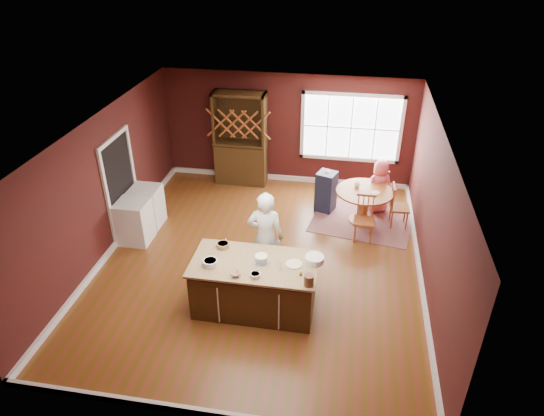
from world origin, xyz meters
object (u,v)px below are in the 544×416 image
(toddler, at_px, (330,178))
(washer, at_px, (134,222))
(dining_table, at_px, (364,200))
(baker, at_px, (265,237))
(seated_woman, at_px, (379,186))
(hutch, at_px, (241,139))
(chair_south, at_px, (364,219))
(kitchen_island, at_px, (255,286))
(dryer, at_px, (147,206))
(chair_north, at_px, (376,187))
(high_chair, at_px, (326,191))
(chair_east, at_px, (400,206))
(layer_cake, at_px, (261,259))

(toddler, height_order, washer, toddler)
(dining_table, distance_m, baker, 2.88)
(seated_woman, height_order, hutch, hutch)
(chair_south, bearing_deg, hutch, 146.28)
(kitchen_island, distance_m, hutch, 4.72)
(dining_table, xyz_separation_m, dryer, (-4.54, -0.89, -0.10))
(kitchen_island, distance_m, baker, 0.92)
(dining_table, distance_m, dryer, 4.62)
(chair_south, xyz_separation_m, chair_north, (0.26, 1.45, -0.02))
(chair_south, bearing_deg, seated_woman, 77.72)
(kitchen_island, xyz_separation_m, washer, (-2.78, 1.56, 0.01))
(kitchen_island, xyz_separation_m, high_chair, (0.93, 3.44, 0.05))
(baker, xyz_separation_m, chair_east, (2.47, 2.24, -0.40))
(washer, bearing_deg, chair_east, 15.59)
(baker, bearing_deg, layer_cake, 93.32)
(layer_cake, height_order, chair_south, layer_cake)
(chair_north, distance_m, seated_woman, 0.25)
(seated_woman, distance_m, dryer, 5.07)
(chair_north, bearing_deg, dryer, -9.16)
(chair_east, relative_size, seated_woman, 0.78)
(baker, bearing_deg, high_chair, -110.42)
(dining_table, bearing_deg, chair_north, 68.91)
(dining_table, relative_size, layer_cake, 4.26)
(seated_woman, height_order, dryer, seated_woman)
(high_chair, relative_size, hutch, 0.42)
(kitchen_island, xyz_separation_m, dining_table, (1.75, 3.08, 0.10))
(dining_table, bearing_deg, washer, -161.42)
(high_chair, height_order, dryer, high_chair)
(baker, bearing_deg, chair_south, -139.93)
(kitchen_island, distance_m, chair_north, 4.32)
(chair_north, distance_m, high_chair, 1.17)
(chair_east, height_order, chair_south, chair_south)
(layer_cake, relative_size, hutch, 0.12)
(washer, xyz_separation_m, dryer, (0.00, 0.64, -0.01))
(chair_south, height_order, dryer, chair_south)
(hutch, bearing_deg, chair_east, -21.28)
(chair_east, xyz_separation_m, dryer, (-5.30, -0.84, -0.05))
(seated_woman, bearing_deg, chair_north, -106.49)
(dining_table, relative_size, baker, 0.68)
(dining_table, bearing_deg, seated_woman, 58.09)
(chair_north, height_order, high_chair, high_chair)
(baker, xyz_separation_m, high_chair, (0.89, 2.64, -0.40))
(baker, relative_size, chair_north, 1.87)
(layer_cake, height_order, washer, layer_cake)
(kitchen_island, relative_size, baker, 1.15)
(seated_woman, xyz_separation_m, dryer, (-4.87, -1.41, -0.18))
(chair_north, height_order, hutch, hutch)
(layer_cake, bearing_deg, baker, 95.18)
(kitchen_island, distance_m, chair_south, 2.95)
(dryer, bearing_deg, washer, -90.00)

